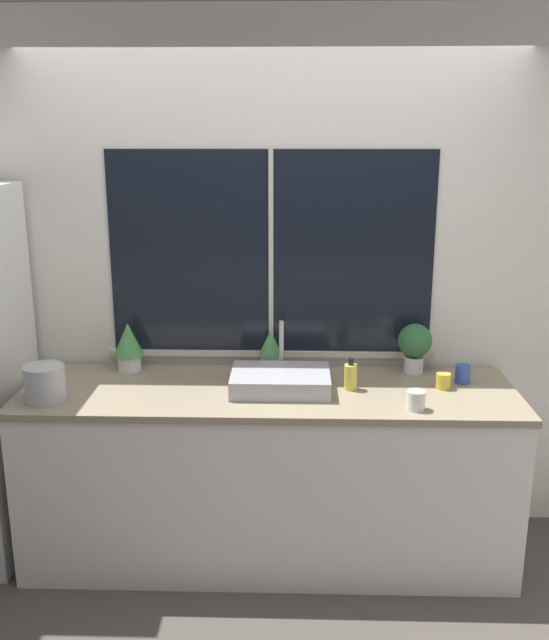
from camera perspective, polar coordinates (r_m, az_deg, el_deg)
name	(u,v)px	position (r m, az deg, el deg)	size (l,w,h in m)	color
ground_plane	(266,593)	(3.61, -0.67, -21.01)	(14.00, 14.00, 0.00)	#4C4742
wall_back	(271,280)	(3.74, -0.26, 3.20)	(8.00, 0.09, 2.70)	silver
counter	(269,473)	(3.66, -0.47, -12.15)	(2.41, 0.70, 0.90)	white
sink	(281,380)	(3.46, 0.48, -4.86)	(0.48, 0.39, 0.29)	#ADADB2
potted_plant_left	(128,344)	(3.78, -11.61, -1.92)	(0.16, 0.16, 0.25)	white
potted_plant_center	(271,349)	(3.69, -0.31, -2.37)	(0.12, 0.12, 0.22)	white
potted_plant_right	(415,344)	(3.73, 11.16, -1.89)	(0.17, 0.17, 0.26)	white
soap_bottle	(350,376)	(3.47, 6.10, -4.50)	(0.06, 0.06, 0.16)	#DBD14C
mug_white	(416,400)	(3.28, 11.26, -6.32)	(0.08, 0.08, 0.09)	white
mug_yellow	(443,381)	(3.57, 13.35, -4.76)	(0.07, 0.07, 0.08)	gold
mug_blue	(463,374)	(3.67, 14.82, -4.21)	(0.07, 0.07, 0.09)	#3351AD
kettle	(45,382)	(3.47, -17.90, -4.74)	(0.19, 0.19, 0.19)	#B2B2B7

